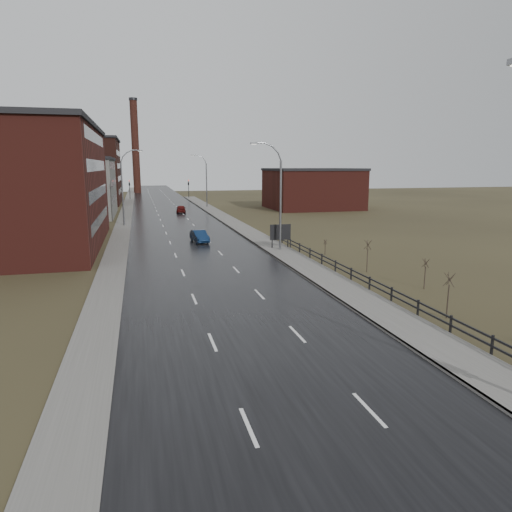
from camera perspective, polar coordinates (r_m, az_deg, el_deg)
ground at (r=14.51m, az=13.24°, el=-27.17°), size 320.00×320.00×0.00m
road at (r=70.76m, az=-9.69°, el=3.78°), size 14.00×300.00×0.06m
sidewalk_right at (r=47.98m, az=3.15°, el=0.53°), size 3.20×180.00×0.18m
curb_right at (r=47.55m, az=1.40°, el=0.45°), size 0.16×180.00×0.18m
sidewalk_left at (r=70.58m, az=-16.35°, el=3.50°), size 2.40×260.00×0.12m
warehouse_mid at (r=88.92m, az=-22.55°, el=7.96°), size 16.32×20.40×10.50m
warehouse_far at (r=119.25m, az=-23.06°, el=9.73°), size 26.52×24.48×15.50m
building_right at (r=98.84m, az=7.07°, el=8.38°), size 18.36×16.32×8.50m
smokestack at (r=160.11m, az=-14.85°, el=13.16°), size 2.70×2.70×30.70m
streetlight_right_mid at (r=48.18m, az=2.75°, el=7.47°), size 3.36×0.28×11.35m
streetlight_left at (r=72.07m, az=-16.15°, el=8.28°), size 3.36×0.28×11.35m
streetlight_right_far at (r=101.01m, az=-6.38°, el=9.35°), size 3.36×0.28×11.35m
guardrail at (r=33.47m, az=14.58°, el=-3.42°), size 0.10×53.05×1.10m
shrub_c at (r=29.40m, az=22.91°, el=-4.43°), size 0.65×0.69×2.78m
shrub_d at (r=35.84m, az=20.39°, el=-1.99°), size 0.54×0.57×2.28m
shrub_e at (r=39.96m, az=13.76°, el=0.10°), size 0.66×0.69×2.79m
shrub_f at (r=47.30m, az=8.64°, el=1.17°), size 0.38×0.40×1.56m
billboard at (r=49.65m, az=3.05°, el=2.92°), size 2.34×0.17×2.75m
traffic_light_left at (r=130.06m, az=-15.56°, el=8.86°), size 0.58×2.73×5.30m
traffic_light_right at (r=130.75m, az=-8.45°, el=9.15°), size 0.58×2.73×5.30m
car_near at (r=54.57m, az=-7.08°, el=2.41°), size 1.96×4.39×1.40m
car_far at (r=89.91m, az=-9.35°, el=5.81°), size 2.23×4.62×1.52m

